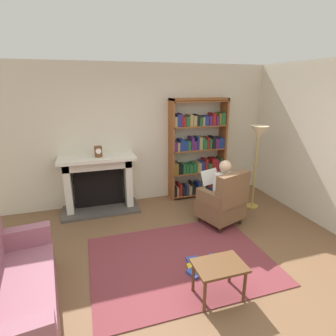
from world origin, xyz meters
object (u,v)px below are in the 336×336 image
object	(u,v)px
mantel_clock	(98,152)
armchair_reading	(224,202)
bookshelf	(198,151)
floor_lamp	(259,139)
sofa_floral	(11,296)
fireplace	(99,181)
seated_reader	(219,189)
side_table	(219,269)

from	to	relation	value
mantel_clock	armchair_reading	size ratio (longest dim) A/B	0.20
bookshelf	floor_lamp	xyz separation A→B (m)	(0.81, -0.87, 0.36)
floor_lamp	armchair_reading	bearing A→B (deg)	-153.50
bookshelf	armchair_reading	distance (m)	1.43
mantel_clock	sofa_floral	xyz separation A→B (m)	(-1.04, -2.33, -0.83)
fireplace	armchair_reading	bearing A→B (deg)	-33.17
fireplace	armchair_reading	size ratio (longest dim) A/B	1.45
seated_reader	bookshelf	bearing A→B (deg)	-115.07
sofa_floral	side_table	distance (m)	2.14
mantel_clock	seated_reader	xyz separation A→B (m)	(1.89, -1.07, -0.53)
seated_reader	armchair_reading	bearing A→B (deg)	90.00
armchair_reading	seated_reader	bearing A→B (deg)	-90.00
fireplace	floor_lamp	bearing A→B (deg)	-16.41
side_table	floor_lamp	world-z (taller)	floor_lamp
side_table	sofa_floral	bearing A→B (deg)	171.74
sofa_floral	side_table	xyz separation A→B (m)	(2.12, -0.31, 0.04)
fireplace	mantel_clock	size ratio (longest dim) A/B	7.39
seated_reader	floor_lamp	distance (m)	1.22
mantel_clock	floor_lamp	size ratio (longest dim) A/B	0.12
fireplace	side_table	size ratio (longest dim) A/B	2.52
sofa_floral	side_table	bearing A→B (deg)	-104.88
mantel_clock	seated_reader	distance (m)	2.23
armchair_reading	side_table	xyz separation A→B (m)	(-0.85, -1.46, -0.06)
fireplace	bookshelf	bearing A→B (deg)	0.97
fireplace	floor_lamp	world-z (taller)	floor_lamp
armchair_reading	floor_lamp	size ratio (longest dim) A/B	0.61
side_table	seated_reader	bearing A→B (deg)	62.70
bookshelf	side_table	xyz separation A→B (m)	(-0.93, -2.77, -0.63)
armchair_reading	fireplace	bearing A→B (deg)	-52.52
armchair_reading	side_table	distance (m)	1.69
sofa_floral	fireplace	bearing A→B (deg)	-29.21
floor_lamp	sofa_floral	bearing A→B (deg)	-157.53
fireplace	seated_reader	world-z (taller)	seated_reader
armchair_reading	sofa_floral	bearing A→B (deg)	1.87
floor_lamp	mantel_clock	bearing A→B (deg)	165.32
sofa_floral	mantel_clock	bearing A→B (deg)	-30.75
sofa_floral	floor_lamp	distance (m)	4.30
fireplace	sofa_floral	distance (m)	2.65
mantel_clock	side_table	xyz separation A→B (m)	(1.07, -2.64, -0.79)
armchair_reading	sofa_floral	size ratio (longest dim) A/B	0.55
fireplace	side_table	bearing A→B (deg)	-68.00
fireplace	armchair_reading	xyz separation A→B (m)	(1.96, -1.28, -0.14)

